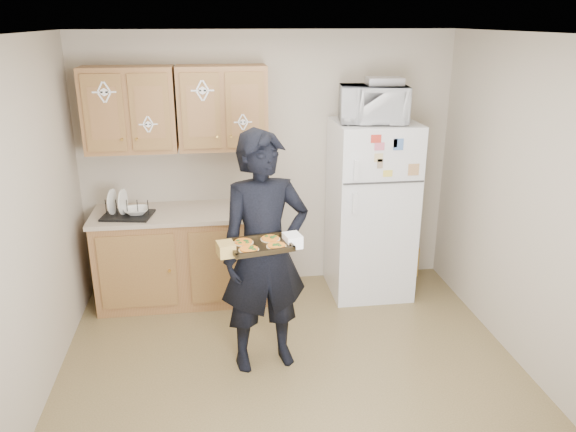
{
  "coord_description": "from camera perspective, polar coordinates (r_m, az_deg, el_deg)",
  "views": [
    {
      "loc": [
        -0.54,
        -3.53,
        2.59
      ],
      "look_at": [
        0.01,
        0.45,
        1.17
      ],
      "focal_mm": 35.0,
      "sensor_mm": 36.0,
      "label": 1
    }
  ],
  "objects": [
    {
      "name": "pizza_back_left",
      "position": [
        3.88,
        -4.54,
        -2.65
      ],
      "size": [
        0.14,
        0.14,
        0.02
      ],
      "primitive_type": "cylinder",
      "color": "orange",
      "rests_on": "baking_tray"
    },
    {
      "name": "dish_rack",
      "position": [
        5.25,
        -16.04,
        0.84
      ],
      "size": [
        0.48,
        0.39,
        0.17
      ],
      "primitive_type": "cube",
      "rotation": [
        0.0,
        0.0,
        -0.18
      ],
      "color": "black",
      "rests_on": "countertop"
    },
    {
      "name": "upper_cab_right",
      "position": [
        5.2,
        -6.66,
        10.85
      ],
      "size": [
        0.8,
        0.33,
        0.75
      ],
      "primitive_type": "cube",
      "color": "brown",
      "rests_on": "wall_back"
    },
    {
      "name": "base_cabinet",
      "position": [
        5.47,
        -10.47,
        -4.18
      ],
      "size": [
        1.6,
        0.6,
        0.86
      ],
      "primitive_type": "cube",
      "color": "brown",
      "rests_on": "floor"
    },
    {
      "name": "pizza_front_right",
      "position": [
        3.81,
        -1.19,
        -3.03
      ],
      "size": [
        0.14,
        0.14,
        0.02
      ],
      "primitive_type": "cylinder",
      "color": "orange",
      "rests_on": "baking_tray"
    },
    {
      "name": "refrigerator",
      "position": [
        5.47,
        8.41,
        0.66
      ],
      "size": [
        0.75,
        0.7,
        1.7
      ],
      "primitive_type": "cube",
      "color": "white",
      "rests_on": "floor"
    },
    {
      "name": "wall_back",
      "position": [
        5.52,
        -2.01,
        5.39
      ],
      "size": [
        3.6,
        0.04,
        2.5
      ],
      "primitive_type": "cube",
      "color": "#AFA28E",
      "rests_on": "floor"
    },
    {
      "name": "ceiling",
      "position": [
        3.57,
        0.9,
        17.97
      ],
      "size": [
        3.6,
        3.6,
        0.0
      ],
      "primitive_type": "plane",
      "color": "white",
      "rests_on": "wall_back"
    },
    {
      "name": "countertop",
      "position": [
        5.31,
        -10.76,
        0.27
      ],
      "size": [
        1.64,
        0.64,
        0.04
      ],
      "primitive_type": "cube",
      "color": "#BBA690",
      "rests_on": "base_cabinet"
    },
    {
      "name": "microwave",
      "position": [
        5.17,
        8.66,
        11.15
      ],
      "size": [
        0.64,
        0.48,
        0.33
      ],
      "primitive_type": "imported",
      "rotation": [
        0.0,
        0.0,
        -0.14
      ],
      "color": "white",
      "rests_on": "refrigerator"
    },
    {
      "name": "wall_front",
      "position": [
        2.26,
        7.97,
        -17.28
      ],
      "size": [
        3.6,
        0.04,
        2.5
      ],
      "primitive_type": "cube",
      "color": "#AFA28E",
      "rests_on": "floor"
    },
    {
      "name": "upper_cab_left",
      "position": [
        5.25,
        -15.79,
        10.34
      ],
      "size": [
        0.8,
        0.33,
        0.75
      ],
      "primitive_type": "cube",
      "color": "brown",
      "rests_on": "wall_back"
    },
    {
      "name": "wall_left",
      "position": [
        3.98,
        -25.77,
        -2.27
      ],
      "size": [
        0.04,
        3.6,
        2.5
      ],
      "primitive_type": "cube",
      "color": "#AFA28E",
      "rests_on": "floor"
    },
    {
      "name": "wall_right",
      "position": [
        4.44,
        24.4,
        0.08
      ],
      "size": [
        0.04,
        3.6,
        2.5
      ],
      "primitive_type": "cube",
      "color": "#AFA28E",
      "rests_on": "floor"
    },
    {
      "name": "pizza_back_right",
      "position": [
        3.93,
        -1.81,
        -2.3
      ],
      "size": [
        0.14,
        0.14,
        0.02
      ],
      "primitive_type": "cylinder",
      "color": "orange",
      "rests_on": "baking_tray"
    },
    {
      "name": "pizza_front_left",
      "position": [
        3.76,
        -4.0,
        -3.4
      ],
      "size": [
        0.14,
        0.14,
        0.02
      ],
      "primitive_type": "cylinder",
      "color": "orange",
      "rests_on": "baking_tray"
    },
    {
      "name": "soap_bottle",
      "position": [
        5.17,
        -4.7,
        1.4
      ],
      "size": [
        0.1,
        0.11,
        0.19
      ],
      "primitive_type": "imported",
      "rotation": [
        0.0,
        0.0,
        0.25
      ],
      "color": "white",
      "rests_on": "countertop"
    },
    {
      "name": "floor",
      "position": [
        4.41,
        0.72,
        -16.51
      ],
      "size": [
        3.6,
        3.6,
        0.0
      ],
      "primitive_type": "plane",
      "color": "brown",
      "rests_on": "ground"
    },
    {
      "name": "bowl",
      "position": [
        5.25,
        -15.14,
        0.5
      ],
      "size": [
        0.24,
        0.24,
        0.05
      ],
      "primitive_type": "imported",
      "rotation": [
        0.0,
        0.0,
        0.08
      ],
      "color": "silver",
      "rests_on": "dish_rack"
    },
    {
      "name": "person",
      "position": [
        4.2,
        -2.39,
        -3.85
      ],
      "size": [
        0.75,
        0.57,
        1.87
      ],
      "primitive_type": "imported",
      "rotation": [
        0.0,
        0.0,
        0.2
      ],
      "color": "black",
      "rests_on": "floor"
    },
    {
      "name": "foil_pan",
      "position": [
        5.21,
        9.78,
        13.35
      ],
      "size": [
        0.33,
        0.24,
        0.07
      ],
      "primitive_type": "cube",
      "rotation": [
        0.0,
        0.0,
        -0.08
      ],
      "color": "silver",
      "rests_on": "microwave"
    },
    {
      "name": "baking_tray",
      "position": [
        3.85,
        -2.88,
        -3.06
      ],
      "size": [
        0.47,
        0.38,
        0.04
      ],
      "primitive_type": "cube",
      "rotation": [
        0.0,
        0.0,
        0.2
      ],
      "color": "black",
      "rests_on": "person"
    },
    {
      "name": "cereal_box",
      "position": [
        6.08,
        12.15,
        -4.58
      ],
      "size": [
        0.2,
        0.07,
        0.32
      ],
      "primitive_type": "cube",
      "color": "#DCCE4D",
      "rests_on": "floor"
    }
  ]
}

